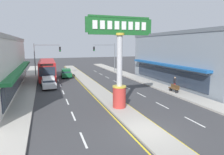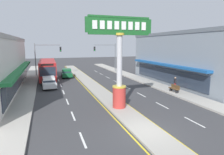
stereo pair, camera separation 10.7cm
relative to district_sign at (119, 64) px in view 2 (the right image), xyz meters
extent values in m
plane|color=#3A3A3D|center=(0.00, -5.30, -4.21)|extent=(160.00, 160.00, 0.00)
cube|color=#A39E93|center=(0.00, 12.70, -4.14)|extent=(2.12, 52.00, 0.14)
cube|color=#ADA89E|center=(-8.89, 10.70, -4.12)|extent=(2.46, 60.00, 0.18)
cube|color=#ADA89E|center=(8.89, 10.70, -4.12)|extent=(2.46, 60.00, 0.18)
cube|color=silver|center=(-4.36, -4.90, -4.21)|extent=(0.14, 2.20, 0.01)
cube|color=silver|center=(-4.36, -0.50, -4.21)|extent=(0.14, 2.20, 0.01)
cube|color=silver|center=(-4.36, 3.90, -4.21)|extent=(0.14, 2.20, 0.01)
cube|color=silver|center=(-4.36, 8.30, -4.21)|extent=(0.14, 2.20, 0.01)
cube|color=silver|center=(-4.36, 12.70, -4.21)|extent=(0.14, 2.20, 0.01)
cube|color=silver|center=(-4.36, 17.10, -4.21)|extent=(0.14, 2.20, 0.01)
cube|color=silver|center=(-4.36, 21.50, -4.21)|extent=(0.14, 2.20, 0.01)
cube|color=silver|center=(-4.36, 25.90, -4.21)|extent=(0.14, 2.20, 0.01)
cube|color=silver|center=(4.36, -4.90, -4.21)|extent=(0.14, 2.20, 0.01)
cube|color=silver|center=(4.36, -0.50, -4.21)|extent=(0.14, 2.20, 0.01)
cube|color=silver|center=(4.36, 3.90, -4.21)|extent=(0.14, 2.20, 0.01)
cube|color=silver|center=(4.36, 8.30, -4.21)|extent=(0.14, 2.20, 0.01)
cube|color=silver|center=(4.36, 12.70, -4.21)|extent=(0.14, 2.20, 0.01)
cube|color=silver|center=(4.36, 17.10, -4.21)|extent=(0.14, 2.20, 0.01)
cube|color=silver|center=(4.36, 21.50, -4.21)|extent=(0.14, 2.20, 0.01)
cube|color=silver|center=(4.36, 25.90, -4.21)|extent=(0.14, 2.20, 0.01)
cube|color=yellow|center=(-1.24, 12.70, -4.21)|extent=(0.12, 52.00, 0.01)
cube|color=yellow|center=(1.24, 12.70, -4.21)|extent=(0.12, 52.00, 0.01)
cylinder|color=#B7332D|center=(0.00, 0.00, -3.11)|extent=(1.22, 1.22, 1.92)
cylinder|color=gold|center=(0.00, 0.00, -2.09)|extent=(1.28, 1.28, 0.12)
cylinder|color=#B7B7BC|center=(0.00, 0.00, 0.29)|extent=(0.51, 0.51, 4.88)
cylinder|color=gold|center=(0.00, 0.00, 2.63)|extent=(0.82, 0.82, 0.20)
cube|color=#195623|center=(0.00, 0.00, 3.37)|extent=(6.13, 0.24, 1.27)
cube|color=#195623|center=(0.00, 0.00, 4.09)|extent=(5.64, 0.29, 0.16)
cube|color=#195623|center=(0.00, 0.00, 2.65)|extent=(5.64, 0.29, 0.16)
cube|color=white|center=(-2.28, -0.15, 3.37)|extent=(0.42, 0.06, 0.70)
cube|color=white|center=(-1.63, -0.15, 3.37)|extent=(0.42, 0.06, 0.70)
cube|color=white|center=(-0.98, -0.15, 3.37)|extent=(0.42, 0.06, 0.70)
cube|color=white|center=(-0.33, -0.15, 3.37)|extent=(0.42, 0.06, 0.70)
cube|color=white|center=(0.33, -0.15, 3.37)|extent=(0.42, 0.06, 0.70)
cube|color=white|center=(0.98, -0.15, 3.37)|extent=(0.42, 0.06, 0.70)
cube|color=white|center=(1.63, -0.15, 3.37)|extent=(0.42, 0.06, 0.70)
cube|color=white|center=(2.28, -0.15, 3.37)|extent=(0.42, 0.06, 0.70)
cube|color=#1E7038|center=(-9.34, 10.67, -1.35)|extent=(0.90, 21.27, 0.30)
cube|color=#283342|center=(-9.75, 10.67, -2.71)|extent=(0.08, 20.52, 2.00)
cube|color=gray|center=(14.27, 8.02, -0.55)|extent=(7.60, 20.29, 7.32)
cube|color=slate|center=(14.27, 8.02, 3.33)|extent=(7.75, 20.70, 0.45)
cube|color=#195193|center=(10.02, 8.02, -1.14)|extent=(0.90, 17.25, 0.30)
cube|color=#283342|center=(10.43, 8.02, -2.71)|extent=(0.08, 16.64, 2.00)
cylinder|color=slate|center=(-8.06, 22.54, -1.11)|extent=(0.16, 0.16, 6.20)
cylinder|color=slate|center=(-5.75, 22.54, 1.69)|extent=(4.62, 0.12, 0.12)
cube|color=black|center=(-3.44, 22.38, 0.88)|extent=(0.32, 0.24, 0.92)
sphere|color=black|center=(-3.44, 22.24, 1.18)|extent=(0.17, 0.17, 0.17)
sphere|color=black|center=(-3.44, 22.24, 0.88)|extent=(0.17, 0.17, 0.17)
sphere|color=#19D83F|center=(-3.44, 22.24, 0.58)|extent=(0.17, 0.17, 0.17)
cylinder|color=slate|center=(8.06, 23.29, -1.11)|extent=(0.16, 0.16, 6.20)
cylinder|color=slate|center=(5.75, 23.29, 1.69)|extent=(4.62, 0.12, 0.12)
cube|color=black|center=(3.44, 23.13, 0.88)|extent=(0.32, 0.24, 0.92)
sphere|color=black|center=(3.44, 22.99, 1.18)|extent=(0.17, 0.17, 0.17)
sphere|color=black|center=(3.44, 22.99, 0.88)|extent=(0.17, 0.17, 0.17)
sphere|color=#19D83F|center=(3.44, 22.99, 0.58)|extent=(0.17, 0.17, 0.17)
cube|color=#B21E1E|center=(-6.01, 18.73, -2.40)|extent=(2.66, 11.23, 2.90)
cube|color=#283342|center=(-6.01, 18.73, -2.10)|extent=(2.68, 11.01, 0.90)
cube|color=#283342|center=(-6.09, 13.17, -2.15)|extent=(2.30, 0.11, 1.40)
cube|color=black|center=(-6.09, 13.17, -1.15)|extent=(1.75, 0.10, 0.30)
cylinder|color=black|center=(-4.91, 15.24, -3.73)|extent=(0.29, 0.96, 0.96)
cylinder|color=black|center=(-7.21, 15.27, -3.73)|extent=(0.29, 0.96, 0.96)
cylinder|color=black|center=(-4.82, 21.62, -3.73)|extent=(0.29, 0.96, 0.96)
cylinder|color=black|center=(-7.12, 21.65, -3.73)|extent=(0.29, 0.96, 0.96)
cube|color=#14562D|center=(-2.71, 19.85, -3.61)|extent=(1.96, 4.38, 0.66)
cube|color=#14562D|center=(-2.70, 20.02, -2.98)|extent=(1.65, 2.22, 0.60)
cube|color=#283342|center=(-2.70, 20.02, -3.16)|extent=(1.69, 2.24, 0.24)
cylinder|color=black|center=(-1.97, 18.48, -3.90)|extent=(0.25, 0.63, 0.62)
cylinder|color=black|center=(-3.58, 18.56, -3.90)|extent=(0.25, 0.63, 0.62)
cylinder|color=black|center=(-1.84, 21.14, -3.90)|extent=(0.25, 0.63, 0.62)
cylinder|color=black|center=(-3.46, 21.22, -3.90)|extent=(0.25, 0.63, 0.62)
cube|color=white|center=(-6.01, 11.50, -3.61)|extent=(1.94, 4.37, 0.66)
cube|color=white|center=(-6.02, 11.67, -2.98)|extent=(1.64, 2.21, 0.60)
cube|color=#283342|center=(-6.02, 11.67, -3.16)|extent=(1.67, 2.24, 0.24)
cylinder|color=black|center=(-5.15, 10.20, -3.90)|extent=(0.25, 0.63, 0.62)
cylinder|color=black|center=(-6.77, 10.13, -3.90)|extent=(0.25, 0.63, 0.62)
cylinder|color=black|center=(-5.26, 12.86, -3.90)|extent=(0.25, 0.63, 0.62)
cylinder|color=black|center=(-6.88, 12.80, -3.90)|extent=(0.25, 0.63, 0.62)
cube|color=brown|center=(8.46, 3.19, -3.59)|extent=(0.48, 1.60, 0.08)
cube|color=brown|center=(8.67, 3.19, -3.35)|extent=(0.06, 1.60, 0.40)
cube|color=black|center=(8.46, 2.59, -3.85)|extent=(0.38, 0.08, 0.36)
cube|color=black|center=(8.46, 3.79, -3.85)|extent=(0.38, 0.08, 0.36)
cylinder|color=maroon|center=(9.46, 4.44, -3.63)|extent=(0.14, 0.14, 0.82)
cylinder|color=maroon|center=(9.60, 4.44, -3.63)|extent=(0.14, 0.14, 0.82)
cube|color=black|center=(9.53, 4.44, -2.92)|extent=(0.31, 0.44, 0.59)
sphere|color=tan|center=(9.53, 4.44, -2.52)|extent=(0.22, 0.22, 0.22)
camera|label=1|loc=(-6.43, -16.27, 1.72)|focal=31.08mm
camera|label=2|loc=(-6.33, -16.30, 1.72)|focal=31.08mm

